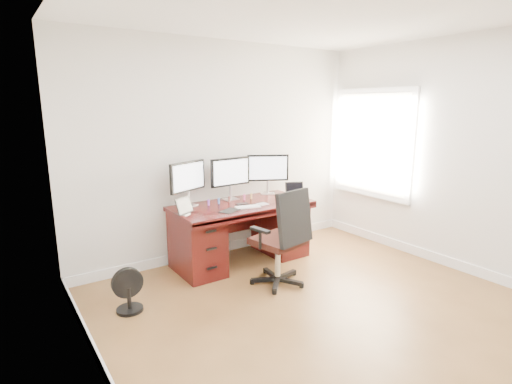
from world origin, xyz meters
TOP-DOWN VIEW (x-y plane):
  - ground at (0.00, 0.00)m, footprint 4.50×4.50m
  - back_wall at (0.00, 2.25)m, footprint 4.00×0.10m
  - right_wall at (2.00, 0.11)m, footprint 0.10×4.50m
  - desk at (0.00, 1.83)m, footprint 1.70×0.80m
  - office_chair at (0.01, 1.02)m, footprint 0.66×0.66m
  - floor_fan at (-1.54, 1.37)m, footprint 0.29×0.25m
  - monitor_left at (-0.58, 2.07)m, footprint 0.52×0.24m
  - monitor_center at (0.00, 2.07)m, footprint 0.55×0.15m
  - monitor_right at (0.58, 2.07)m, footprint 0.50×0.28m
  - tablet_left at (-0.78, 1.75)m, footprint 0.24×0.17m
  - tablet_right at (0.78, 1.75)m, footprint 0.25×0.16m
  - keyboard at (-0.04, 1.61)m, footprint 0.31×0.18m
  - trackpad at (0.19, 1.63)m, footprint 0.12×0.12m
  - drawing_tablet at (-0.30, 1.58)m, footprint 0.27×0.23m
  - phone at (-0.01, 1.78)m, footprint 0.14×0.07m
  - figurine_purple at (-0.38, 1.95)m, footprint 0.03×0.03m
  - figurine_blue at (-0.24, 1.95)m, footprint 0.03×0.03m
  - figurine_brown at (-0.09, 1.95)m, footprint 0.03×0.03m
  - figurine_pink at (0.13, 1.95)m, footprint 0.03×0.03m
  - figurine_yellow at (0.23, 1.95)m, footprint 0.03×0.03m

SIDE VIEW (x-z plane):
  - ground at x=0.00m, z-range 0.00..0.00m
  - floor_fan at x=-1.54m, z-range -0.01..0.42m
  - office_chair at x=0.01m, z-range -0.18..0.89m
  - desk at x=0.00m, z-range 0.03..0.78m
  - trackpad at x=0.19m, z-range 0.75..0.76m
  - drawing_tablet at x=-0.30m, z-range 0.75..0.76m
  - phone at x=-0.01m, z-range 0.75..0.76m
  - keyboard at x=-0.04m, z-range 0.75..0.76m
  - figurine_purple at x=-0.38m, z-range 0.75..0.83m
  - figurine_blue at x=-0.24m, z-range 0.75..0.83m
  - figurine_brown at x=-0.09m, z-range 0.75..0.83m
  - figurine_pink at x=0.13m, z-range 0.75..0.83m
  - figurine_yellow at x=0.23m, z-range 0.75..0.83m
  - tablet_left at x=-0.78m, z-range 0.74..0.93m
  - tablet_right at x=0.78m, z-range 0.74..0.93m
  - monitor_left at x=-0.58m, z-range 0.82..1.35m
  - monitor_center at x=0.00m, z-range 0.82..1.35m
  - monitor_right at x=0.58m, z-range 0.82..1.35m
  - back_wall at x=0.00m, z-range 0.00..2.70m
  - right_wall at x=2.00m, z-range 0.00..2.70m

